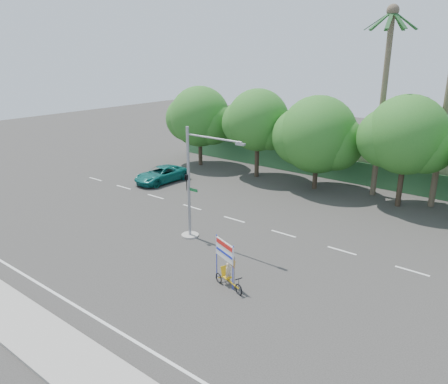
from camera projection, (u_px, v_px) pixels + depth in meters
The scene contains 12 objects.
ground at pixel (174, 271), 23.37m from camera, with size 120.00×120.00×0.00m, color #33302D.
sidewalk_near at pixel (43, 339), 17.77m from camera, with size 50.00×2.40×0.12m, color gray.
fence at pixel (343, 171), 39.03m from camera, with size 38.00×0.08×2.00m, color #336B3D.
building_left at pixel (276, 138), 47.99m from camera, with size 12.00×8.00×4.00m, color beige.
tree_far_left at pixel (199, 118), 43.59m from camera, with size 7.14×6.00×7.96m.
tree_left at pixel (257, 122), 39.35m from camera, with size 6.66×5.60×8.07m.
tree_center at pixel (317, 137), 35.98m from camera, with size 7.62×6.40×7.85m.
tree_right at pixel (406, 138), 31.58m from camera, with size 6.90×5.80×8.36m.
palm_short at pixel (385, 84), 33.03m from camera, with size 3.73×3.79×14.45m.
traffic_signal at pixel (192, 193), 26.72m from camera, with size 4.72×1.10×7.00m.
trike_billboard at pixel (227, 267), 21.74m from camera, with size 2.32×1.07×2.41m.
pickup_truck at pixel (161, 175), 38.88m from camera, with size 2.34×5.09×1.41m, color #0E625A.
Camera 1 is at (15.14, -14.64, 11.30)m, focal length 35.00 mm.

